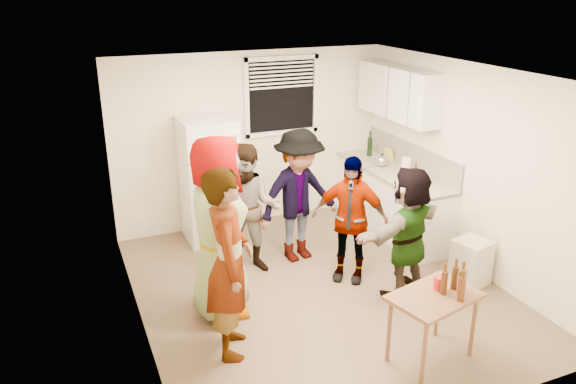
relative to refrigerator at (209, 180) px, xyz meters
name	(u,v)px	position (x,y,z in m)	size (l,w,h in m)	color
room	(318,290)	(0.75, -1.88, -0.85)	(4.00, 4.50, 2.50)	white
window	(282,96)	(1.20, 0.33, 1.00)	(1.12, 0.10, 1.06)	white
refrigerator	(209,180)	(0.00, 0.00, 0.00)	(0.70, 0.70, 1.70)	white
counter_lower	(391,202)	(2.45, -0.73, -0.42)	(0.60, 2.20, 0.86)	white
countertop	(393,172)	(2.45, -0.73, 0.03)	(0.64, 2.22, 0.04)	#BFB49B
backsplash	(411,156)	(2.74, -0.73, 0.23)	(0.03, 2.20, 0.36)	beige
upper_cabinets	(398,92)	(2.58, -0.53, 1.10)	(0.34, 1.60, 0.70)	white
kettle	(381,166)	(2.40, -0.50, 0.05)	(0.24, 0.20, 0.20)	silver
paper_towel	(405,177)	(2.43, -1.06, 0.05)	(0.13, 0.13, 0.27)	white
wine_bottle	(369,156)	(2.50, 0.01, 0.05)	(0.07, 0.07, 0.28)	black
beer_bottle_counter	(414,186)	(2.35, -1.38, 0.05)	(0.06, 0.06, 0.23)	#47230C
blue_cup	(409,187)	(2.26, -1.40, 0.05)	(0.08, 0.08, 0.11)	#0806A7
picture_frame	(389,154)	(2.67, -0.26, 0.13)	(0.02, 0.20, 0.17)	#E5CD5E
trash_bin	(470,264)	(2.48, -2.42, -0.60)	(0.37, 0.37, 0.54)	beige
serving_table	(428,358)	(1.17, -3.44, -0.85)	(0.82, 0.55, 0.69)	brown
beer_bottle_table	(460,295)	(1.38, -3.53, -0.16)	(0.07, 0.07, 0.26)	#47230C
red_cup	(438,289)	(1.26, -3.36, -0.16)	(0.09, 0.09, 0.13)	red
guest_grey	(222,311)	(-0.42, -1.88, -0.85)	(0.96, 1.97, 0.63)	gray
guest_stripe	(232,348)	(-0.51, -2.56, -0.85)	(0.68, 1.87, 0.45)	#141933
guest_back_left	(251,270)	(0.18, -1.11, -0.85)	(0.79, 1.62, 0.61)	brown
guest_back_right	(298,257)	(0.87, -1.04, -0.85)	(1.11, 1.71, 0.64)	#424347
guest_black	(347,277)	(1.20, -1.75, -0.85)	(0.90, 1.54, 0.38)	black
guest_orange	(403,291)	(1.65, -2.29, -0.85)	(1.41, 1.52, 0.45)	#DA6441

